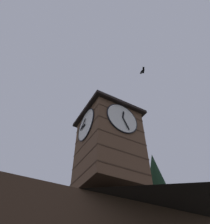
# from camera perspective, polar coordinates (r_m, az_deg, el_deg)

# --- Properties ---
(clock_tower) EXTENTS (4.78, 4.78, 8.99)m
(clock_tower) POSITION_cam_1_polar(r_m,az_deg,el_deg) (16.25, 1.03, -8.48)
(clock_tower) COLOR brown
(clock_tower) RESTS_ON building_main
(flying_bird_high) EXTENTS (0.30, 0.52, 0.16)m
(flying_bird_high) POSITION_cam_1_polar(r_m,az_deg,el_deg) (22.22, 10.27, 10.99)
(flying_bird_high) COLOR black
(flying_bird_low) EXTENTS (0.54, 0.67, 0.13)m
(flying_bird_low) POSITION_cam_1_polar(r_m,az_deg,el_deg) (19.56, 10.78, 11.51)
(flying_bird_low) COLOR black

